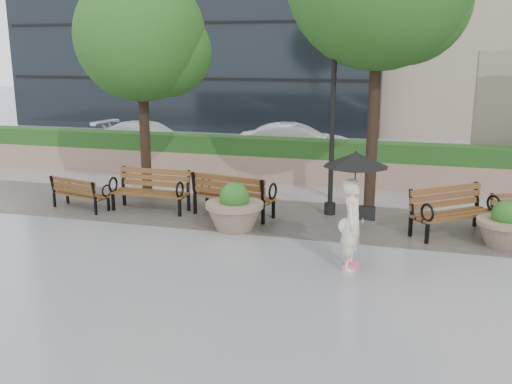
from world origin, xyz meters
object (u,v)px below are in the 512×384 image
(lamppost, at_px, (332,144))
(car_right, at_px, (296,143))
(bench_0, at_px, (81,200))
(bench_1, at_px, (151,199))
(planter_left, at_px, (235,211))
(car_left, at_px, (149,138))
(planter_right, at_px, (505,228))
(pedestrian, at_px, (354,199))
(bench_3, at_px, (452,221))
(bench_2, at_px, (234,204))

(lamppost, bearing_deg, car_right, 109.03)
(bench_0, distance_m, car_right, 8.95)
(bench_1, distance_m, planter_left, 2.72)
(bench_1, xyz_separation_m, car_left, (-3.87, 7.69, 0.34))
(planter_right, height_order, car_left, car_left)
(bench_1, height_order, lamppost, lamppost)
(bench_0, distance_m, pedestrian, 7.62)
(bench_3, height_order, car_left, car_left)
(planter_left, bearing_deg, bench_2, 109.46)
(bench_3, bearing_deg, bench_2, 139.65)
(car_left, distance_m, pedestrian, 13.87)
(lamppost, bearing_deg, bench_3, -17.43)
(planter_left, height_order, car_left, car_left)
(bench_2, relative_size, bench_3, 1.07)
(planter_left, xyz_separation_m, planter_right, (5.76, 0.49, -0.05))
(planter_right, xyz_separation_m, car_right, (-6.20, 8.12, 0.32))
(bench_0, relative_size, bench_2, 0.79)
(lamppost, bearing_deg, bench_0, -168.40)
(bench_1, bearing_deg, planter_right, -1.66)
(bench_0, height_order, car_right, car_right)
(car_left, distance_m, car_right, 5.98)
(bench_2, height_order, car_right, car_right)
(bench_2, bearing_deg, bench_1, 13.63)
(bench_3, xyz_separation_m, planter_left, (-4.74, -0.97, 0.12))
(car_right, bearing_deg, bench_1, 156.40)
(bench_1, xyz_separation_m, car_right, (2.12, 7.66, 0.39))
(bench_0, height_order, bench_1, bench_1)
(bench_0, bearing_deg, planter_right, -166.15)
(car_right, bearing_deg, car_left, 81.58)
(bench_3, bearing_deg, bench_0, 142.72)
(planter_right, bearing_deg, bench_3, 154.71)
(bench_0, relative_size, planter_right, 1.44)
(car_left, xyz_separation_m, pedestrian, (9.26, -10.30, 0.68))
(bench_1, xyz_separation_m, planter_left, (2.55, -0.94, 0.12))
(lamppost, xyz_separation_m, car_left, (-8.31, 6.77, -1.12))
(car_left, height_order, pedestrian, pedestrian)
(bench_2, relative_size, lamppost, 0.53)
(bench_2, distance_m, car_left, 9.73)
(bench_3, bearing_deg, car_left, 105.80)
(bench_2, xyz_separation_m, planter_left, (0.36, -1.02, 0.11))
(bench_1, xyz_separation_m, lamppost, (4.44, 0.92, 1.46))
(bench_0, distance_m, lamppost, 6.56)
(planter_right, distance_m, car_right, 10.22)
(planter_right, xyz_separation_m, lamppost, (-3.87, 1.38, 1.39))
(bench_1, height_order, planter_right, bench_1)
(bench_0, xyz_separation_m, bench_1, (1.81, 0.36, 0.06))
(planter_right, relative_size, lamppost, 0.29)
(bench_1, height_order, bench_3, bench_1)
(bench_0, xyz_separation_m, car_left, (-2.06, 8.06, 0.40))
(planter_right, bearing_deg, pedestrian, -143.53)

